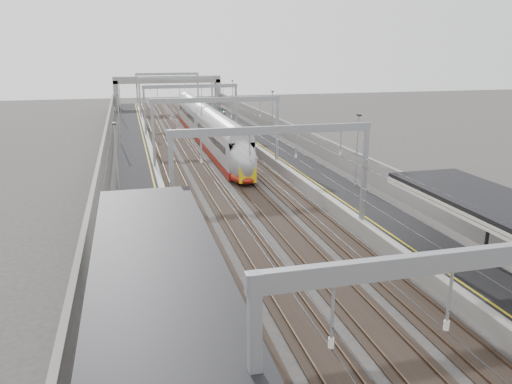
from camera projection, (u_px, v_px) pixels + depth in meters
platform_left at (137, 165)px, 51.97m from camera, size 4.00×120.00×1.00m
platform_right at (283, 158)px, 55.81m from camera, size 4.00×120.00×1.00m
tracks at (213, 165)px, 54.01m from camera, size 11.40×140.00×0.20m
overhead_line at (202, 103)px, 58.51m from camera, size 13.00×140.00×6.60m
canopy_left at (173, 362)px, 11.58m from camera, size 4.40×30.00×4.24m
overbridge at (168, 84)px, 103.79m from camera, size 22.00×2.20×6.90m
wall_left at (104, 157)px, 50.90m from camera, size 0.30×120.00×3.20m
wall_right at (311, 147)px, 56.28m from camera, size 0.30×120.00×3.20m
train at (209, 131)px, 64.78m from camera, size 2.56×46.66×4.05m
signal_green at (152, 121)px, 70.90m from camera, size 0.32×0.32×3.48m
signal_red_near at (203, 113)px, 80.06m from camera, size 0.32×0.32×3.48m
signal_red_far at (224, 117)px, 74.80m from camera, size 0.32×0.32×3.48m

